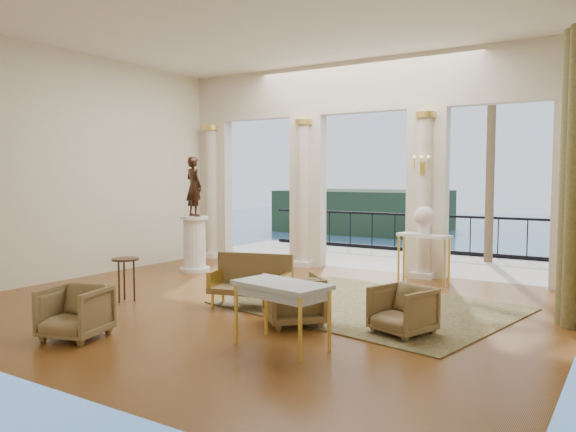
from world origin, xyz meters
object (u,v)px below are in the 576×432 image
Objects in this scene: armchair_b at (403,308)px; statue at (194,187)px; game_table at (282,289)px; side_table at (125,264)px; armchair_c at (294,297)px; pedestal at (195,245)px; settee at (252,281)px; console_table at (424,243)px; armchair_d at (266,273)px; armchair_a at (75,310)px.

statue reaches higher than armchair_b.
game_table reaches higher than side_table.
armchair_b is 4.56m from side_table.
armchair_c is 1.10m from game_table.
settee is at bearing -34.03° from pedestal.
console_table is (0.54, 3.82, 0.41)m from armchair_c.
statue is (-2.98, 2.01, 1.41)m from settee.
side_table is at bearing 88.27° from armchair_d.
game_table is 5.84m from statue.
armchair_a is 2.65m from game_table.
game_table is at bearing -75.49° from console_table.
armchair_a is at bearing -58.32° from side_table.
console_table is (4.62, 1.26, 0.22)m from pedestal.
settee is 1.13× the size of pedestal.
game_table is 3.58m from side_table.
armchair_d is at bearing 137.92° from game_table.
game_table is (1.54, -1.51, 0.29)m from settee.
console_table is at bearing 51.90° from armchair_a.
settee is at bearing -72.12° from armchair_c.
armchair_a is at bearing -97.31° from console_table.
armchair_c is 1.08× the size of side_table.
armchair_c is 0.60× the size of statue.
armchair_d is at bearing 50.17° from side_table.
side_table is at bearing -70.07° from pedestal.
console_table is at bearing 47.77° from settee.
side_table is at bearing -173.78° from settee.
console_table is 1.51× the size of side_table.
game_table is 1.15× the size of console_table.
armchair_d is at bearing -20.91° from pedestal.
pedestal is (-2.13, 4.60, 0.21)m from armchair_a.
console_table is at bearing -149.05° from statue.
armchair_d is 2.40m from side_table.
settee is (-2.55, 0.21, 0.06)m from armchair_b.
armchair_a is 0.57× the size of statue.
game_table is at bearing 9.30° from armchair_a.
armchair_b is at bearing 19.86° from armchair_a.
settee reaches higher than armchair_a.
armchair_b is (3.41, 2.37, -0.02)m from armchair_a.
armchair_c is 0.62× the size of game_table.
armchair_a is 0.61× the size of pedestal.
armchair_b is at bearing 147.10° from armchair_c.
pedestal is (-4.52, 3.52, -0.13)m from game_table.
armchair_c reaches higher than side_table.
pedestal is 1.68× the size of side_table.
side_table is (-4.52, -0.57, 0.26)m from armchair_b.
armchair_c is 3.09m from side_table.
statue reaches higher than armchair_d.
side_table is (1.02, -2.80, -1.22)m from statue.
armchair_a is at bearing 130.52° from statue.
statue is at bearing 177.96° from armchair_b.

